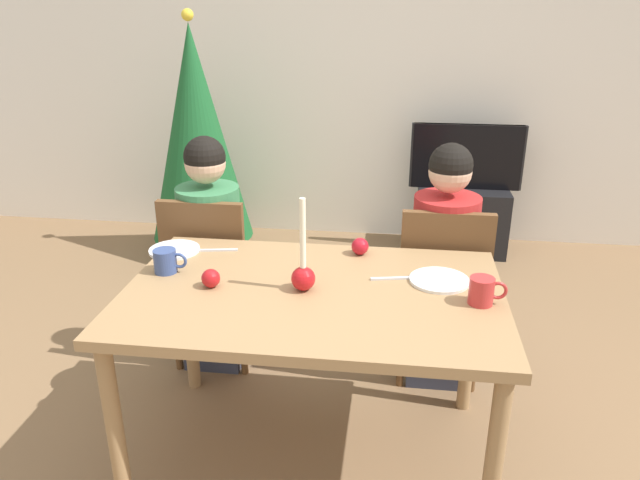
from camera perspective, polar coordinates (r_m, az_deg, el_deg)
The scene contains 19 objects.
ground_plane at distance 2.66m, azimuth -0.59°, elevation -19.38°, with size 7.68×7.68×0.00m, color brown.
back_wall at distance 4.61m, azimuth 4.04°, elevation 16.20°, with size 6.40×0.10×2.60m, color silver.
dining_table at distance 2.27m, azimuth -0.66°, elevation -6.63°, with size 1.40×0.90×0.75m.
chair_left at distance 3.00m, azimuth -10.28°, elevation -2.93°, with size 0.40×0.40×0.90m.
chair_right at distance 2.87m, azimuth 11.42°, elevation -4.13°, with size 0.40×0.40×0.90m.
person_left_child at distance 3.00m, azimuth -10.18°, elevation -1.68°, with size 0.30×0.30×1.17m.
person_right_child at distance 2.88m, azimuth 11.47°, elevation -2.82°, with size 0.30×0.30×1.17m.
tv_stand at distance 4.56m, azimuth 13.17°, elevation 1.93°, with size 0.64×0.40×0.48m, color black.
tv at distance 4.43m, azimuth 13.69°, elevation 7.66°, with size 0.79×0.05×0.46m.
christmas_tree at distance 4.30m, azimuth -11.58°, elevation 9.69°, with size 0.71×0.71×1.69m.
candle_centerpiece at distance 2.21m, azimuth -1.60°, elevation -3.04°, with size 0.09×0.09×0.35m.
plate_left at distance 2.64m, azimuth -13.59°, elevation -0.91°, with size 0.21×0.21×0.01m, color silver.
plate_right at distance 2.34m, azimuth 11.21°, elevation -3.74°, with size 0.23×0.23×0.01m, color white.
mug_left at distance 2.43m, azimuth -14.34°, elevation -1.94°, with size 0.13×0.09×0.09m.
mug_right at distance 2.19m, azimuth 15.09°, elevation -4.67°, with size 0.13×0.09×0.10m.
fork_left at distance 2.61m, azimuth -9.74°, elevation -0.94°, with size 0.18×0.01×0.01m, color silver.
fork_right at distance 2.33m, azimuth 6.99°, elevation -3.61°, with size 0.18×0.01×0.01m, color silver.
apple_near_candle at distance 2.53m, azimuth 3.80°, elevation -0.59°, with size 0.07×0.07×0.07m, color #B31521.
apple_by_left_plate at distance 2.28m, azimuth -10.28°, elevation -3.58°, with size 0.07×0.07×0.07m, color #AF151A.
Camera 1 is at (0.28, -1.98, 1.75)m, focal length 33.87 mm.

